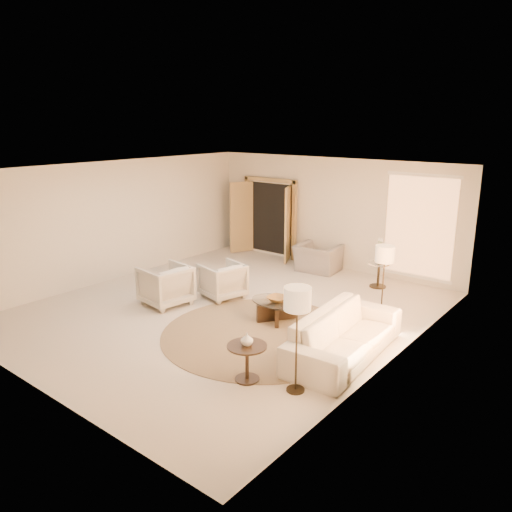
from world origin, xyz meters
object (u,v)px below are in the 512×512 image
Objects in this scene: coffee_table at (277,308)px; accent_chair at (318,254)px; sofa at (345,335)px; bowl at (277,299)px; side_table at (379,272)px; floor_lamp_near at (385,257)px; floor_lamp_far at (297,304)px; end_table at (247,356)px; armchair_right at (165,283)px; side_vase at (380,258)px; armchair_left at (222,279)px; end_vase at (247,339)px.

accent_chair is at bearing 109.04° from coffee_table.
sofa reaches higher than bowl.
floor_lamp_near is (0.93, -1.84, 0.91)m from side_table.
floor_lamp_far is at bearing 113.44° from accent_chair.
sofa is 3.73m from side_table.
accent_chair is 1.78× the size of end_table.
armchair_right is 0.59× the size of floor_lamp_far.
end_table is 1.19m from floor_lamp_far.
sofa is 10.82× the size of side_vase.
armchair_left reaches higher than coffee_table.
end_vase is (0.00, -0.00, 0.27)m from end_table.
end_vase is 0.80× the size of side_vase.
end_vase is (0.99, -2.09, 0.40)m from coffee_table.
coffee_table is (1.12, -3.26, -0.21)m from accent_chair.
sofa is at bearing -72.81° from side_table.
accent_chair reaches higher than side_vase.
coffee_table is at bearing 114.66° from armchair_right.
accent_chair is (-2.84, 3.76, 0.09)m from sofa.
coffee_table is 3.15m from side_vase.
floor_lamp_near is 3.86× the size of bowl.
side_vase is (1.74, -0.20, 0.23)m from accent_chair.
side_table is at bearing 94.13° from end_table.
bowl reaches higher than coffee_table.
floor_lamp_near is 6.29× the size of side_vase.
side_table is 3.12m from bowl.
side_vase is at bearing 116.82° from floor_lamp_near.
armchair_right is at bearing -162.72° from bowl.
armchair_right is at bearing 163.81° from floor_lamp_far.
floor_lamp_near is at bearing 123.88° from armchair_right.
armchair_right is 0.62× the size of floor_lamp_near.
coffee_table is at bearing 115.37° from end_table.
side_vase reaches higher than side_table.
side_vase is (0.00, 0.00, 0.34)m from side_table.
side_table is (1.74, -0.20, -0.11)m from accent_chair.
armchair_left is at bearing 146.99° from floor_lamp_far.
sofa is 6.64× the size of bowl.
side_vase reaches higher than coffee_table.
accent_chair reaches higher than sofa.
sofa is at bearing 65.19° from end_vase.
end_table is 3.46m from floor_lamp_near.
side_table is at bearing 102.51° from floor_lamp_far.
armchair_left reaches higher than sofa.
armchair_right is 2.43m from bowl.
sofa is 3.03× the size of armchair_left.
side_table is (-0.37, 5.14, -0.04)m from end_table.
floor_lamp_far reaches higher than accent_chair.
side_table is 5.16m from floor_lamp_far.
side_table is 0.34m from side_vase.
end_table is 2.31m from bowl.
end_table is (-0.73, -1.58, 0.01)m from sofa.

